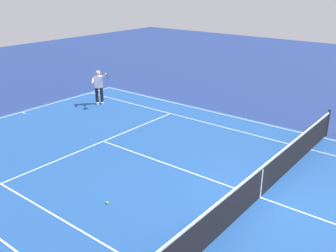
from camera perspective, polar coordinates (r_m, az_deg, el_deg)
The scene contains 6 objects.
ground_plane at distance 11.15m, azimuth 13.53°, elevation -10.31°, with size 60.00×60.00×0.00m, color navy.
court_slab at distance 11.15m, azimuth 13.53°, elevation -10.30°, with size 24.20×11.40×0.00m, color #1E4C93.
court_line_markings at distance 11.15m, azimuth 13.53°, elevation -10.29°, with size 23.85×11.05×0.01m.
tennis_net at distance 10.91m, azimuth 13.75°, elevation -8.10°, with size 0.10×11.70×1.08m.
tennis_player_near at distance 18.86m, azimuth -10.27°, elevation 5.99°, with size 1.18×0.75×1.70m.
tennis_ball at distance 10.69m, azimuth -9.07°, elevation -11.24°, with size 0.07×0.07×0.07m, color #CCE01E.
Camera 1 is at (-3.74, 8.85, 5.67)m, focal length 40.80 mm.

